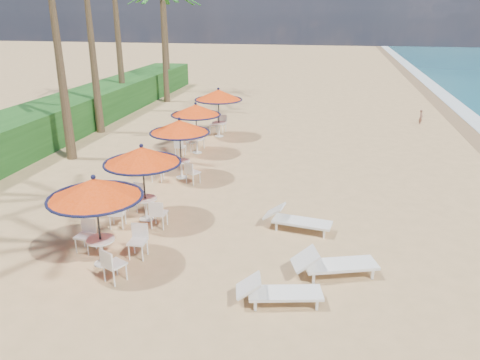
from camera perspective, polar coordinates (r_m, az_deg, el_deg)
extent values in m
plane|color=tan|center=(11.59, 5.99, -13.55)|extent=(160.00, 160.00, 0.00)
cube|color=#194716|center=(25.64, -22.98, 6.19)|extent=(3.00, 40.00, 1.80)
cylinder|color=black|center=(12.67, -16.88, -4.99)|extent=(0.05, 0.05, 2.43)
cone|color=#F44715|center=(12.31, -17.32, -0.98)|extent=(2.43, 2.43, 0.53)
torus|color=black|center=(12.40, -17.21, -2.03)|extent=(2.43, 2.43, 0.07)
sphere|color=black|center=(12.21, -17.47, 0.36)|extent=(0.13, 0.13, 0.13)
cylinder|color=white|center=(12.88, -16.65, -6.99)|extent=(0.74, 0.74, 0.04)
cylinder|color=white|center=(13.04, -16.50, -8.36)|extent=(0.08, 0.08, 0.74)
cylinder|color=black|center=(15.02, -11.61, -0.49)|extent=(0.05, 0.05, 2.43)
cone|color=#F44715|center=(14.72, -11.87, 2.97)|extent=(2.43, 2.43, 0.53)
torus|color=black|center=(14.79, -11.80, 2.08)|extent=(2.43, 2.43, 0.07)
sphere|color=black|center=(14.64, -11.95, 4.12)|extent=(0.13, 0.13, 0.13)
cylinder|color=white|center=(15.20, -11.48, -2.24)|extent=(0.74, 0.74, 0.04)
cylinder|color=white|center=(15.34, -11.39, -3.45)|extent=(0.08, 0.08, 0.74)
cylinder|color=black|center=(18.63, -7.26, 3.73)|extent=(0.05, 0.05, 2.37)
cone|color=#F44715|center=(18.39, -7.39, 6.49)|extent=(2.37, 2.37, 0.51)
torus|color=black|center=(18.45, -7.36, 5.78)|extent=(2.37, 2.37, 0.07)
sphere|color=black|center=(18.32, -7.43, 7.40)|extent=(0.12, 0.12, 0.12)
cylinder|color=white|center=(18.77, -7.20, 2.31)|extent=(0.72, 0.72, 0.04)
cylinder|color=white|center=(18.88, -7.15, 1.33)|extent=(0.08, 0.08, 0.72)
cylinder|color=black|center=(21.89, -5.34, 6.21)|extent=(0.05, 0.05, 2.30)
cone|color=#F44715|center=(21.69, -5.41, 8.52)|extent=(2.30, 2.30, 0.50)
torus|color=black|center=(21.74, -5.39, 7.93)|extent=(2.30, 2.30, 0.07)
sphere|color=black|center=(21.64, -5.44, 9.27)|extent=(0.12, 0.12, 0.12)
cylinder|color=white|center=(22.01, -5.30, 5.02)|extent=(0.70, 0.70, 0.04)
cylinder|color=white|center=(22.10, -5.27, 4.20)|extent=(0.08, 0.08, 0.70)
cylinder|color=black|center=(24.73, -2.61, 8.12)|extent=(0.05, 0.05, 2.48)
cone|color=#F44715|center=(24.55, -2.65, 10.34)|extent=(2.48, 2.48, 0.54)
torus|color=black|center=(24.59, -2.64, 9.77)|extent=(2.48, 2.48, 0.08)
sphere|color=black|center=(24.49, -2.66, 11.06)|extent=(0.13, 0.13, 0.13)
cylinder|color=white|center=(24.84, -2.59, 6.97)|extent=(0.76, 0.76, 0.04)
cylinder|color=white|center=(24.93, -2.58, 6.18)|extent=(0.09, 0.09, 0.76)
cube|color=white|center=(11.08, 5.54, -13.57)|extent=(1.79, 0.96, 0.07)
cube|color=white|center=(10.90, 1.04, -12.72)|extent=(0.68, 0.72, 0.42)
cube|color=white|center=(11.17, 5.51, -14.25)|extent=(0.06, 0.06, 0.24)
cube|color=white|center=(12.32, 12.14, -10.06)|extent=(1.98, 1.23, 0.08)
cube|color=white|center=(11.94, 7.95, -9.49)|extent=(0.80, 0.84, 0.46)
cube|color=white|center=(12.41, 12.08, -10.76)|extent=(0.07, 0.07, 0.26)
cube|color=white|center=(14.44, 7.57, -5.09)|extent=(1.86, 0.92, 0.07)
cube|color=white|center=(14.53, 4.19, -3.79)|extent=(0.69, 0.73, 0.44)
cube|color=white|center=(14.51, 7.54, -5.69)|extent=(0.06, 0.06, 0.25)
cone|color=brown|center=(21.76, -21.14, 13.43)|extent=(0.44, 0.44, 8.68)
cone|color=brown|center=(26.30, -17.63, 15.47)|extent=(0.44, 0.44, 9.30)
cone|color=brown|center=(31.91, -14.85, 18.73)|extent=(0.44, 0.44, 11.87)
cone|color=brown|center=(34.53, -9.22, 15.56)|extent=(0.44, 0.44, 7.51)
cone|color=brown|center=(38.96, -9.12, 18.29)|extent=(0.44, 0.44, 10.53)
imported|color=brown|center=(29.56, 21.20, 7.21)|extent=(0.30, 0.38, 0.90)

